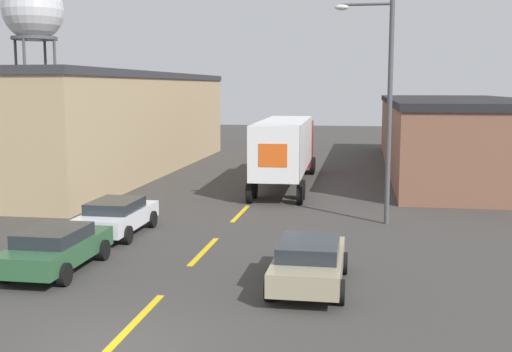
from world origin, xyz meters
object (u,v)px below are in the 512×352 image
parked_car_right_near (309,261)px  parked_car_left_near (56,247)px  street_lamp (384,98)px  parked_car_left_far (117,216)px  water_tower (33,12)px  semi_truck (287,145)px

parked_car_right_near → parked_car_left_near: (-7.69, 0.30, 0.00)m
parked_car_left_near → street_lamp: (9.87, 8.51, 4.36)m
parked_car_right_near → parked_car_left_near: 7.69m
parked_car_left_far → water_tower: bearing=121.5°
parked_car_left_far → street_lamp: 11.38m
parked_car_left_far → parked_car_right_near: bearing=-34.0°
parked_car_left_near → street_lamp: bearing=40.8°
parked_car_right_near → water_tower: (-31.50, 44.01, 12.24)m
street_lamp → parked_car_right_near: bearing=-103.9°
parked_car_right_near → water_tower: 55.49m
semi_truck → water_tower: size_ratio=0.85×
water_tower → street_lamp: (33.69, -35.21, -7.88)m
parked_car_right_near → parked_car_left_near: same height
parked_car_left_near → street_lamp: size_ratio=0.50×
parked_car_left_near → parked_car_left_far: size_ratio=1.00×
parked_car_left_far → water_tower: 47.16m
parked_car_right_near → parked_car_left_far: same height
water_tower → parked_car_right_near: bearing=-54.4°
parked_car_left_far → street_lamp: (9.87, 3.62, 4.36)m
water_tower → street_lamp: bearing=-46.3°
semi_truck → parked_car_left_near: semi_truck is taller
parked_car_left_far → water_tower: size_ratio=0.27×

